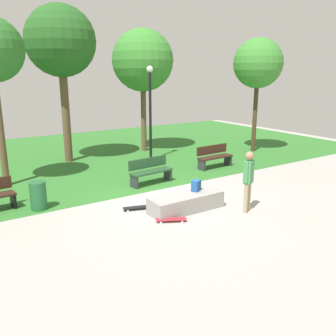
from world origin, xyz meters
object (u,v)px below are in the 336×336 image
(tree_young_birch, at_px, (258,64))
(lamp_post, at_px, (150,104))
(skateboard_spare, at_px, (137,207))
(park_bench_near_path, at_px, (150,170))
(tree_leaning_ash, at_px, (143,61))
(trash_bin, at_px, (38,196))
(concrete_ledge, at_px, (186,202))
(skater_performing_trick, at_px, (248,177))
(park_bench_by_oak, at_px, (214,156))
(backpack_on_ledge, at_px, (196,186))
(skateboard_by_ledge, at_px, (171,219))
(tree_broad_elm, at_px, (61,42))

(tree_young_birch, relative_size, lamp_post, 1.32)
(tree_young_birch, height_order, lamp_post, tree_young_birch)
(skateboard_spare, relative_size, tree_young_birch, 0.15)
(park_bench_near_path, height_order, tree_leaning_ash, tree_leaning_ash)
(lamp_post, bearing_deg, trash_bin, -148.79)
(concrete_ledge, xyz_separation_m, skater_performing_trick, (1.38, -1.02, 0.79))
(park_bench_by_oak, bearing_deg, skateboard_spare, -153.61)
(park_bench_by_oak, height_order, lamp_post, lamp_post)
(concrete_ledge, xyz_separation_m, tree_leaning_ash, (3.01, 7.75, 4.12))
(park_bench_by_oak, bearing_deg, trash_bin, -173.01)
(backpack_on_ledge, xyz_separation_m, tree_young_birch, (7.09, 4.55, 3.58))
(concrete_ledge, xyz_separation_m, lamp_post, (2.30, 5.89, 2.26))
(concrete_ledge, bearing_deg, skater_performing_trick, -36.48)
(concrete_ledge, bearing_deg, tree_leaning_ash, 68.75)
(skateboard_by_ledge, xyz_separation_m, tree_young_birch, (8.34, 5.12, 4.15))
(skater_performing_trick, height_order, skateboard_spare, skater_performing_trick)
(tree_young_birch, relative_size, tree_broad_elm, 0.83)
(skateboard_by_ledge, relative_size, skateboard_spare, 0.97)
(backpack_on_ledge, bearing_deg, skateboard_spare, -51.43)
(skateboard_by_ledge, bearing_deg, skateboard_spare, 105.17)
(park_bench_by_oak, relative_size, tree_young_birch, 0.30)
(park_bench_by_oak, relative_size, trash_bin, 1.97)
(park_bench_by_oak, bearing_deg, tree_leaning_ash, 99.96)
(skater_performing_trick, distance_m, tree_leaning_ash, 9.52)
(tree_young_birch, xyz_separation_m, tree_broad_elm, (-8.41, 2.97, 0.80))
(park_bench_by_oak, height_order, tree_broad_elm, tree_broad_elm)
(concrete_ledge, height_order, skater_performing_trick, skater_performing_trick)
(tree_young_birch, distance_m, trash_bin, 11.88)
(skateboard_spare, xyz_separation_m, park_bench_by_oak, (4.96, 2.46, 0.42))
(skateboard_by_ledge, distance_m, skateboard_spare, 1.31)
(tree_young_birch, bearing_deg, lamp_post, 166.83)
(tree_broad_elm, bearing_deg, park_bench_by_oak, -42.99)
(skater_performing_trick, distance_m, lamp_post, 7.12)
(backpack_on_ledge, height_order, tree_broad_elm, tree_broad_elm)
(trash_bin, bearing_deg, skateboard_by_ledge, -46.49)
(tree_broad_elm, bearing_deg, lamp_post, -28.72)
(concrete_ledge, bearing_deg, backpack_on_ledge, 14.49)
(backpack_on_ledge, height_order, skateboard_by_ledge, backpack_on_ledge)
(skateboard_spare, distance_m, tree_leaning_ash, 9.16)
(park_bench_by_oak, relative_size, tree_leaning_ash, 0.28)
(tree_young_birch, height_order, tree_broad_elm, tree_broad_elm)
(backpack_on_ledge, distance_m, tree_broad_elm, 8.81)
(lamp_post, height_order, trash_bin, lamp_post)
(skateboard_by_ledge, relative_size, tree_leaning_ash, 0.14)
(concrete_ledge, height_order, tree_broad_elm, tree_broad_elm)
(tree_broad_elm, bearing_deg, tree_leaning_ash, 1.63)
(park_bench_near_path, xyz_separation_m, lamp_post, (1.86, 3.12, 2.02))
(backpack_on_ledge, relative_size, tree_young_birch, 0.06)
(skater_performing_trick, relative_size, park_bench_by_oak, 1.07)
(skateboard_by_ledge, relative_size, tree_young_birch, 0.15)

